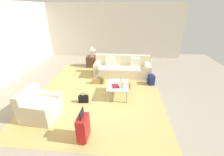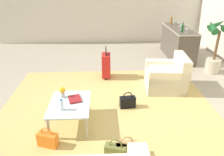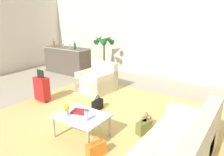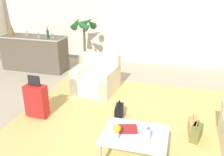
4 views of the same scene
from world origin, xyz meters
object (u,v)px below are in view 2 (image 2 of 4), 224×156
at_px(coffee_table_book, 75,99).
at_px(handbag_black, 128,102).
at_px(wine_glass_leftmost, 174,21).
at_px(suitcase_red, 106,65).
at_px(coffee_table, 70,106).
at_px(potted_palm, 217,45).
at_px(armchair, 168,77).
at_px(wine_bottle_amber, 171,21).
at_px(handbag_olive, 116,152).
at_px(handbag_orange, 48,139).
at_px(bar_console, 178,42).
at_px(water_bottle, 62,105).
at_px(wine_bottle_green, 182,28).
at_px(wine_glass_rightmost, 187,29).
at_px(wine_glass_left_of_centre, 179,23).
at_px(handbag_tan, 126,149).
at_px(flower_vase, 62,91).
at_px(wine_glass_right_of_centre, 181,26).

xyz_separation_m(coffee_table_book, handbag_black, (-0.38, 1.03, -0.32)).
bearing_deg(wine_glass_leftmost, suitcase_red, -48.12).
bearing_deg(coffee_table, potted_palm, 120.74).
relative_size(armchair, wine_bottle_amber, 3.24).
height_order(wine_bottle_amber, potted_palm, potted_palm).
xyz_separation_m(handbag_olive, handbag_orange, (-0.32, -1.07, 0.00)).
relative_size(bar_console, suitcase_red, 2.19).
distance_m(water_bottle, wine_glass_leftmost, 5.41).
height_order(armchair, wine_bottle_green, wine_bottle_green).
relative_size(wine_glass_rightmost, potted_palm, 0.10).
distance_m(coffee_table, wine_glass_leftmost, 5.21).
xyz_separation_m(wine_glass_rightmost, handbag_orange, (3.43, -3.37, -0.95)).
bearing_deg(potted_palm, wine_bottle_green, -135.92).
relative_size(water_bottle, wine_bottle_green, 0.68).
relative_size(bar_console, wine_glass_left_of_centre, 12.06).
relative_size(coffee_table_book, potted_palm, 0.18).
xyz_separation_m(wine_glass_rightmost, handbag_tan, (3.70, -2.13, -0.95)).
height_order(wine_glass_rightmost, potted_palm, potted_palm).
relative_size(handbag_olive, handbag_black, 1.00).
bearing_deg(wine_glass_leftmost, handbag_olive, -24.72).
bearing_deg(potted_palm, water_bottle, -57.72).
xyz_separation_m(bar_console, handbag_orange, (4.07, -3.40, -0.37)).
distance_m(armchair, flower_vase, 2.57).
relative_size(handbag_orange, potted_palm, 0.24).
distance_m(wine_glass_right_of_centre, handbag_black, 3.53).
xyz_separation_m(wine_bottle_green, handbag_tan, (3.79, -2.04, -0.96)).
bearing_deg(handbag_tan, coffee_table, -131.89).
distance_m(coffee_table, handbag_tan, 1.28).
height_order(coffee_table, flower_vase, flower_vase).
bearing_deg(handbag_orange, armchair, 127.07).
bearing_deg(coffee_table_book, flower_vase, -129.46).
distance_m(coffee_table, water_bottle, 0.27).
relative_size(handbag_olive, potted_palm, 0.24).
distance_m(coffee_table, handbag_orange, 0.69).
distance_m(water_bottle, suitcase_red, 2.35).
bearing_deg(handbag_orange, water_bottle, 151.35).
height_order(handbag_orange, handbag_black, same).
xyz_separation_m(wine_glass_left_of_centre, suitcase_red, (1.71, -2.44, -0.73)).
bearing_deg(armchair, bar_console, 157.06).
relative_size(armchair, coffee_table_book, 3.55).
bearing_deg(wine_glass_leftmost, water_bottle, -36.28).
bearing_deg(suitcase_red, bar_console, 122.01).
distance_m(armchair, suitcase_red, 1.63).
bearing_deg(wine_glass_rightmost, handbag_black, -39.71).
bearing_deg(handbag_olive, wine_bottle_amber, 155.95).
height_order(wine_glass_left_of_centre, suitcase_red, wine_glass_left_of_centre).
xyz_separation_m(water_bottle, handbag_tan, (0.64, 1.04, -0.40)).
xyz_separation_m(suitcase_red, potted_palm, (-0.20, 3.00, 0.44)).
relative_size(wine_glass_left_of_centre, handbag_tan, 0.43).
bearing_deg(wine_glass_left_of_centre, coffee_table, -40.22).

